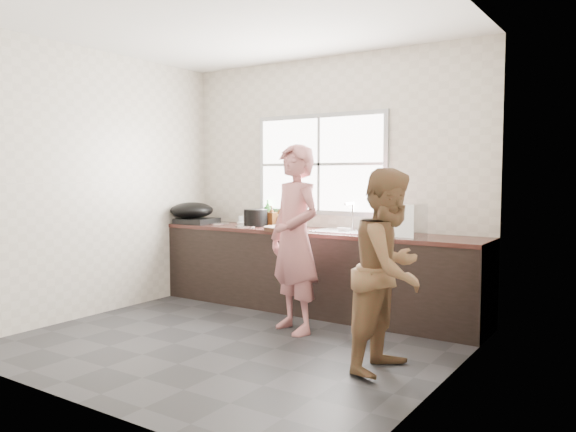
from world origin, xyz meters
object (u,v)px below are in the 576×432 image
Objects in this scene: wok at (192,210)px; plate_food at (246,223)px; glass_jar at (241,220)px; bottle_brown_tall at (271,216)px; person_side at (390,270)px; bowl_mince at (292,227)px; pot_lid_right at (247,226)px; burner at (197,221)px; bowl_held at (344,229)px; woman at (295,245)px; black_pot at (256,218)px; bottle_brown_short at (280,218)px; bottle_green at (268,212)px; bowl_crabs at (376,232)px; pot_lid_left at (219,223)px; dish_rack at (400,220)px; cutting_board at (284,228)px.

plate_food is at bearing 28.84° from wok.
glass_jar is at bearing 35.32° from wok.
bottle_brown_tall is at bearing -7.80° from plate_food.
person_side is 2.04m from bowl_mince.
pot_lid_right is at bearing -43.30° from glass_jar.
plate_food is 0.54× the size of burner.
bottle_brown_tall is at bearing 170.66° from bowl_held.
woman is 1.28m from black_pot.
person_side is 9.09× the size of bottle_brown_short.
wok is (-0.87, -0.34, 0.01)m from bottle_green.
woman is 0.84m from bowl_crabs.
wok is 1.96× the size of pot_lid_left.
bottle_brown_short is (0.17, 0.23, -0.01)m from black_pot.
bottle_brown_tall is at bearing 54.01° from pot_lid_right.
person_side reaches higher than bowl_held.
burner is at bearing -143.62° from glass_jar.
bowl_crabs is 1.18× the size of bowl_held.
black_pot is (-1.51, 0.09, 0.06)m from bowl_crabs.
black_pot is 0.14m from pot_lid_right.
bowl_held is 0.82× the size of bottle_brown_tall.
black_pot is 2.99× the size of glass_jar.
bowl_held is (-1.02, 1.21, 0.15)m from person_side.
bottle_green is 0.61m from pot_lid_left.
plate_food is at bearing 170.92° from bowl_crabs.
woman reaches higher than plate_food.
wok is at bearing -158.47° from bottle_green.
burner is at bearing 72.70° from person_side.
bowl_held is 1.06× the size of bottle_brown_short.
black_pot is 1.25× the size of bottle_brown_tall.
wok reaches higher than black_pot.
dish_rack is (-0.39, 1.14, 0.27)m from person_side.
woman is 3.87× the size of dish_rack.
bowl_held is 1.43m from plate_food.
dish_rack is at bearing -0.08° from burner.
glass_jar is (-0.50, 0.08, -0.06)m from bottle_brown_tall.
plate_food is 0.85× the size of pot_lid_left.
person_side is 5.85× the size of pot_lid_right.
bottle_brown_short reaches higher than bowl_crabs.
bowl_crabs is 2.06m from pot_lid_left.
burner reaches higher than plate_food.
woman is 7.28× the size of plate_food.
wok is at bearing -151.16° from plate_food.
dish_rack reaches higher than bowl_mince.
bowl_crabs is 0.40× the size of wok.
bottle_brown_tall reaches higher than bottle_brown_short.
glass_jar is at bearing 171.17° from bottle_brown_tall.
bottle_green reaches higher than bottle_brown_tall.
pot_lid_left is at bearing -177.26° from dish_rack.
bottle_green is (-0.52, 0.44, 0.13)m from cutting_board.
bottle_brown_tall reaches higher than bowl_mince.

